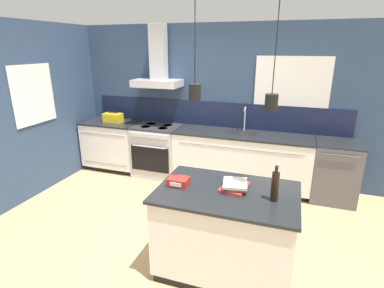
% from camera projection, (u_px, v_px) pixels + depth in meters
% --- Properties ---
extents(ground_plane, '(16.00, 16.00, 0.00)m').
position_uv_depth(ground_plane, '(169.00, 236.00, 3.72)').
color(ground_plane, tan).
rests_on(ground_plane, ground).
extents(wall_back, '(5.60, 2.50, 2.60)m').
position_uv_depth(wall_back, '(210.00, 100.00, 5.11)').
color(wall_back, navy).
rests_on(wall_back, ground_plane).
extents(wall_left, '(0.08, 3.80, 2.60)m').
position_uv_depth(wall_left, '(41.00, 109.00, 4.68)').
color(wall_left, navy).
rests_on(wall_left, ground_plane).
extents(counter_run_left, '(1.05, 0.64, 0.91)m').
position_uv_depth(counter_run_left, '(113.00, 145.00, 5.66)').
color(counter_run_left, black).
rests_on(counter_run_left, ground_plane).
extents(counter_run_sink, '(2.21, 0.64, 1.31)m').
position_uv_depth(counter_run_sink, '(241.00, 160.00, 4.92)').
color(counter_run_sink, black).
rests_on(counter_run_sink, ground_plane).
extents(oven_range, '(0.81, 0.66, 0.91)m').
position_uv_depth(oven_range, '(158.00, 150.00, 5.37)').
color(oven_range, '#B5B5BA').
rests_on(oven_range, ground_plane).
extents(dishwasher, '(0.63, 0.65, 0.91)m').
position_uv_depth(dishwasher, '(334.00, 171.00, 4.49)').
color(dishwasher, '#4C4C51').
rests_on(dishwasher, ground_plane).
extents(kitchen_island, '(1.35, 0.90, 0.91)m').
position_uv_depth(kitchen_island, '(226.00, 231.00, 3.03)').
color(kitchen_island, black).
rests_on(kitchen_island, ground_plane).
extents(bottle_on_island, '(0.07, 0.07, 0.34)m').
position_uv_depth(bottle_on_island, '(275.00, 186.00, 2.66)').
color(bottle_on_island, black).
rests_on(bottle_on_island, kitchen_island).
extents(book_stack, '(0.28, 0.34, 0.08)m').
position_uv_depth(book_stack, '(235.00, 185.00, 2.92)').
color(book_stack, '#B2332D').
rests_on(book_stack, kitchen_island).
extents(red_supply_box, '(0.20, 0.16, 0.08)m').
position_uv_depth(red_supply_box, '(178.00, 181.00, 3.00)').
color(red_supply_box, red).
rests_on(red_supply_box, kitchen_island).
extents(yellow_toolbox, '(0.34, 0.18, 0.19)m').
position_uv_depth(yellow_toolbox, '(113.00, 118.00, 5.48)').
color(yellow_toolbox, gold).
rests_on(yellow_toolbox, counter_run_left).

